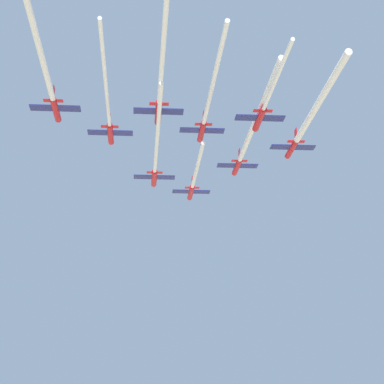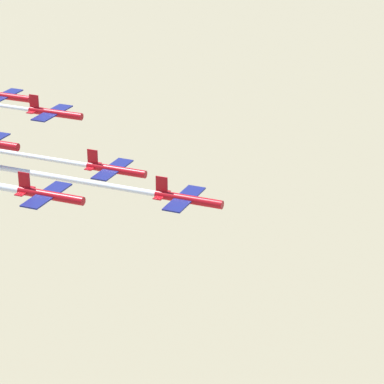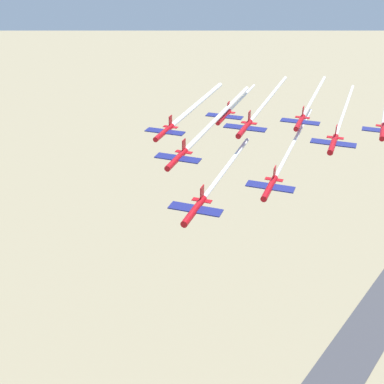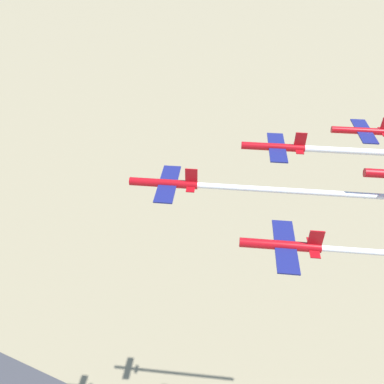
# 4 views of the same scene
# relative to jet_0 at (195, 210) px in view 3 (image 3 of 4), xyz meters

# --- Properties ---
(jet_0) EXTENTS (9.87, 10.03, 3.64)m
(jet_0) POSITION_rel_jet_0_xyz_m (0.00, 0.00, 0.00)
(jet_0) COLOR #B20C14
(jet_1) EXTENTS (9.87, 10.03, 3.64)m
(jet_1) POSITION_rel_jet_0_xyz_m (-2.02, 20.30, -1.70)
(jet_1) COLOR #B20C14
(jet_2) EXTENTS (9.87, 10.03, 3.64)m
(jet_2) POSITION_rel_jet_0_xyz_m (-18.72, 8.10, 1.77)
(jet_2) COLOR #B20C14
(jet_3) EXTENTS (9.87, 10.03, 3.64)m
(jet_3) POSITION_rel_jet_0_xyz_m (-4.04, 40.60, 2.94)
(jet_3) COLOR #B20C14
(jet_4) EXTENTS (9.87, 10.03, 3.64)m
(jet_4) POSITION_rel_jet_0_xyz_m (-20.74, 28.40, 4.07)
(jet_4) COLOR #B20C14
(jet_5) EXTENTS (9.87, 10.03, 3.64)m
(jet_5) POSITION_rel_jet_0_xyz_m (-37.45, 16.19, 0.55)
(jet_5) COLOR #B20C14
(jet_6) EXTENTS (9.87, 10.03, 3.64)m
(jet_6) POSITION_rel_jet_0_xyz_m (-6.06, 60.90, 1.17)
(jet_6) COLOR #B20C14
(jet_7) EXTENTS (9.87, 10.03, 3.64)m
(jet_7) POSITION_rel_jet_0_xyz_m (-22.77, 48.70, 1.10)
(jet_7) COLOR #B20C14
(jet_8) EXTENTS (9.87, 10.03, 3.64)m
(jet_8) POSITION_rel_jet_0_xyz_m (-39.47, 36.49, 0.25)
(jet_8) COLOR #B20C14
(smoke_trail_0) EXTENTS (20.45, 27.52, 0.91)m
(smoke_trail_0) POSITION_rel_jet_0_xyz_m (-12.80, 17.52, -0.05)
(smoke_trail_0) COLOR white
(smoke_trail_1) EXTENTS (30.18, 40.89, 0.82)m
(smoke_trail_1) POSITION_rel_jet_0_xyz_m (-19.72, 44.53, -1.75)
(smoke_trail_1) COLOR white
(smoke_trail_2) EXTENTS (33.00, 44.61, 1.11)m
(smoke_trail_2) POSITION_rel_jet_0_xyz_m (-37.72, 34.10, 1.72)
(smoke_trail_2) COLOR white
(smoke_trail_3) EXTENTS (27.84, 37.74, 0.73)m
(smoke_trail_3) POSITION_rel_jet_0_xyz_m (-20.61, 63.28, 2.88)
(smoke_trail_3) COLOR white
(smoke_trail_4) EXTENTS (27.16, 36.73, 0.88)m
(smoke_trail_4) POSITION_rel_jet_0_xyz_m (-36.91, 50.53, 4.02)
(smoke_trail_4) COLOR white
(smoke_trail_5) EXTENTS (25.97, 34.88, 1.29)m
(smoke_trail_5) POSITION_rel_jet_0_xyz_m (-52.85, 37.28, 0.50)
(smoke_trail_5) COLOR white
(smoke_trail_7) EXTENTS (26.40, 35.70, 0.87)m
(smoke_trail_7) POSITION_rel_jet_0_xyz_m (-38.55, 70.31, 1.05)
(smoke_trail_7) COLOR white
(smoke_trail_8) EXTENTS (17.63, 23.76, 0.72)m
(smoke_trail_8) POSITION_rel_jet_0_xyz_m (-50.93, 52.19, 0.20)
(smoke_trail_8) COLOR white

